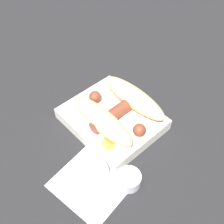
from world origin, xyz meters
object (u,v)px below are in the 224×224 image
(condiment_cup_near, at_px, (97,173))
(condiment_cup_far, at_px, (129,180))
(sausage, at_px, (117,112))
(food_tray, at_px, (112,119))
(bread_roll, at_px, (118,108))

(condiment_cup_near, relative_size, condiment_cup_far, 1.00)
(sausage, relative_size, condiment_cup_far, 3.48)
(food_tray, relative_size, sausage, 1.25)
(sausage, bearing_deg, food_tray, 24.97)
(condiment_cup_near, distance_m, condiment_cup_far, 0.07)
(condiment_cup_near, bearing_deg, bread_roll, -59.97)
(bread_roll, distance_m, condiment_cup_near, 0.16)
(food_tray, xyz_separation_m, condiment_cup_far, (-0.14, 0.08, -0.00))
(bread_roll, bearing_deg, sausage, 108.24)
(food_tray, xyz_separation_m, bread_roll, (-0.01, -0.01, 0.04))
(food_tray, xyz_separation_m, sausage, (-0.01, -0.01, 0.03))
(food_tray, bearing_deg, condiment_cup_near, 125.09)
(sausage, distance_m, condiment_cup_far, 0.16)
(food_tray, relative_size, bread_roll, 1.13)
(food_tray, height_order, condiment_cup_near, food_tray)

